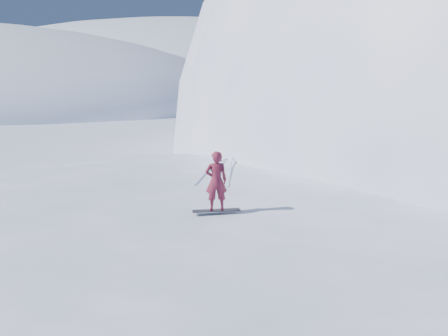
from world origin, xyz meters
name	(u,v)px	position (x,y,z in m)	size (l,w,h in m)	color
ground	(187,273)	(0.00, 0.00, 0.00)	(400.00, 400.00, 0.00)	white
near_ridge	(236,244)	(1.00, 3.00, 0.00)	(36.00, 28.00, 4.80)	white
peak_shoulder	(421,167)	(10.00, 20.00, 0.00)	(28.00, 24.00, 18.00)	white
far_ridge_c	(167,90)	(-40.00, 110.00, 0.00)	(140.00, 90.00, 36.00)	white
wind_bumps	(190,248)	(-0.56, 2.12, 0.00)	(16.00, 14.40, 1.00)	white
snowboard	(216,210)	(1.19, -0.72, 2.41)	(1.43, 0.27, 0.02)	black
snowboarder	(216,181)	(1.19, -0.72, 3.32)	(0.65, 0.43, 1.79)	maroon
board_tracks	(219,168)	(-0.19, 5.21, 2.42)	(1.81, 5.98, 0.04)	silver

